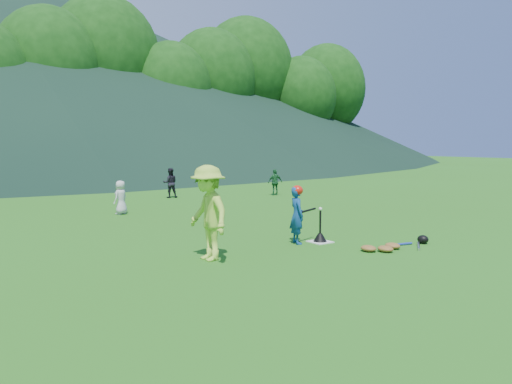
# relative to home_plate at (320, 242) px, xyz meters

# --- Properties ---
(ground) EXTENTS (120.00, 120.00, 0.00)m
(ground) POSITION_rel_home_plate_xyz_m (0.00, 0.00, -0.01)
(ground) COLOR #266216
(ground) RESTS_ON ground
(home_plate) EXTENTS (0.45, 0.45, 0.02)m
(home_plate) POSITION_rel_home_plate_xyz_m (0.00, 0.00, 0.00)
(home_plate) COLOR silver
(home_plate) RESTS_ON ground
(baseball) EXTENTS (0.08, 0.08, 0.08)m
(baseball) POSITION_rel_home_plate_xyz_m (0.00, 0.00, 0.73)
(baseball) COLOR white
(baseball) RESTS_ON batting_tee
(batter_child) EXTENTS (0.41, 0.52, 1.24)m
(batter_child) POSITION_rel_home_plate_xyz_m (-0.51, 0.18, 0.61)
(batter_child) COLOR navy
(batter_child) RESTS_ON ground
(adult_coach) EXTENTS (0.66, 1.14, 1.77)m
(adult_coach) POSITION_rel_home_plate_xyz_m (-2.82, -0.07, 0.87)
(adult_coach) COLOR #A1D13D
(adult_coach) RESTS_ON ground
(fielder_a) EXTENTS (0.60, 0.54, 1.03)m
(fielder_a) POSITION_rel_home_plate_xyz_m (-2.17, 6.61, 0.50)
(fielder_a) COLOR beige
(fielder_a) RESTS_ON ground
(fielder_b) EXTENTS (0.68, 0.60, 1.17)m
(fielder_b) POSITION_rel_home_plate_xyz_m (0.98, 9.96, 0.57)
(fielder_b) COLOR black
(fielder_b) RESTS_ON ground
(fielder_c) EXTENTS (0.67, 0.37, 1.08)m
(fielder_c) POSITION_rel_home_plate_xyz_m (4.95, 8.39, 0.53)
(fielder_c) COLOR #1B5A2B
(fielder_c) RESTS_ON ground
(batting_tee) EXTENTS (0.30, 0.30, 0.68)m
(batting_tee) POSITION_rel_home_plate_xyz_m (0.00, 0.00, 0.12)
(batting_tee) COLOR black
(batting_tee) RESTS_ON home_plate
(batter_gear) EXTENTS (0.72, 0.26, 0.60)m
(batter_gear) POSITION_rel_home_plate_xyz_m (-0.48, 0.18, 1.11)
(batter_gear) COLOR red
(batter_gear) RESTS_ON ground
(equipment_pile) EXTENTS (1.80, 0.74, 0.19)m
(equipment_pile) POSITION_rel_home_plate_xyz_m (0.79, -1.36, 0.06)
(equipment_pile) COLOR olive
(equipment_pile) RESTS_ON ground
(outfield_fence) EXTENTS (70.07, 0.08, 1.33)m
(outfield_fence) POSITION_rel_home_plate_xyz_m (0.00, 28.00, 0.69)
(outfield_fence) COLOR gray
(outfield_fence) RESTS_ON ground
(tree_line) EXTENTS (70.04, 11.40, 14.82)m
(tree_line) POSITION_rel_home_plate_xyz_m (0.20, 33.83, 8.20)
(tree_line) COLOR #382314
(tree_line) RESTS_ON ground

